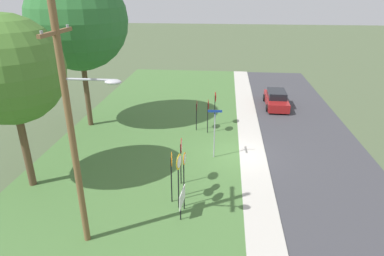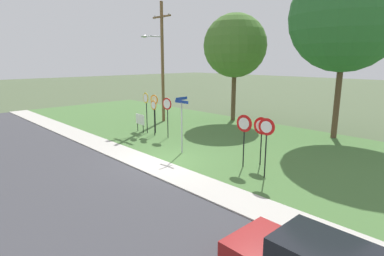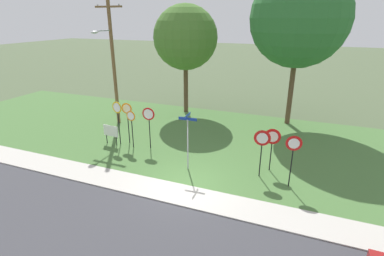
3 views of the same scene
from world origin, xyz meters
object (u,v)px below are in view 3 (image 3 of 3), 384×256
yield_sign_far_left (293,149)px  street_name_post (188,137)px  utility_pole (112,56)px  notice_board (111,132)px  yield_sign_near_right (272,140)px  oak_tree_right (300,18)px  stop_sign_near_right (149,119)px  oak_tree_left (185,38)px  yield_sign_near_left (262,142)px  stop_sign_far_center (131,122)px  stop_sign_far_left (127,115)px  stop_sign_near_left (118,114)px

yield_sign_far_left → street_name_post: street_name_post is taller
utility_pole → notice_board: utility_pole is taller
yield_sign_near_right → oak_tree_right: bearing=82.4°
stop_sign_near_right → notice_board: bearing=-177.2°
oak_tree_left → yield_sign_near_left: bearing=-48.9°
stop_sign_far_center → notice_board: (-1.50, -0.09, -0.83)m
oak_tree_left → utility_pole: bearing=-129.1°
stop_sign_near_right → oak_tree_left: bearing=90.9°
stop_sign_far_left → yield_sign_far_left: bearing=-17.8°
stop_sign_far_left → stop_sign_far_center: bearing=-48.4°
street_name_post → stop_sign_near_right: bearing=150.5°
notice_board → oak_tree_left: bearing=82.9°
stop_sign_far_center → street_name_post: 4.34m
utility_pole → oak_tree_left: size_ratio=1.09×
notice_board → oak_tree_right: 14.43m
yield_sign_far_left → stop_sign_far_left: bearing=161.5°
yield_sign_near_left → notice_board: size_ratio=1.98×
utility_pole → stop_sign_near_right: bearing=-34.9°
stop_sign_far_left → stop_sign_far_center: size_ratio=1.12×
yield_sign_near_right → street_name_post: 4.25m
stop_sign_near_left → oak_tree_right: 13.47m
yield_sign_near_left → yield_sign_near_right: bearing=57.8°
yield_sign_near_left → notice_board: yield_sign_near_left is taller
street_name_post → yield_sign_near_left: bearing=5.7°
yield_sign_far_left → notice_board: 10.84m
oak_tree_left → stop_sign_near_right: bearing=-83.8°
stop_sign_near_left → street_name_post: (5.16, -1.39, -0.22)m
oak_tree_left → stop_sign_near_left: bearing=-98.8°
stop_sign_far_left → street_name_post: bearing=-28.8°
utility_pole → notice_board: 5.78m
yield_sign_near_left → stop_sign_far_left: bearing=165.1°
oak_tree_left → stop_sign_far_center: bearing=-91.4°
stop_sign_near_right → utility_pole: bearing=139.8°
stop_sign_far_left → notice_board: bearing=-155.0°
stop_sign_far_center → yield_sign_near_right: 8.17m
yield_sign_near_left → street_name_post: size_ratio=0.82×
notice_board → yield_sign_near_left: bearing=1.0°
stop_sign_near_left → oak_tree_left: 8.88m
yield_sign_near_right → utility_pole: size_ratio=0.25×
stop_sign_near_left → utility_pole: size_ratio=0.30×
street_name_post → notice_board: (-5.65, 1.19, -0.96)m
stop_sign_near_left → stop_sign_far_left: 0.59m
stop_sign_near_left → stop_sign_far_center: 1.08m
stop_sign_far_center → oak_tree_left: oak_tree_left is taller
stop_sign_far_left → oak_tree_right: size_ratio=0.24×
stop_sign_near_right → oak_tree_right: 12.08m
stop_sign_far_center → notice_board: bearing=-172.8°
yield_sign_near_right → street_name_post: street_name_post is taller
stop_sign_near_left → notice_board: 1.29m
stop_sign_near_right → yield_sign_near_right: (7.13, -0.18, -0.16)m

